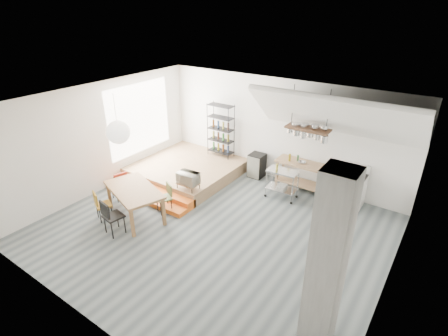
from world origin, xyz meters
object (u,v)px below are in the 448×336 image
Objects in this scene: stove at (353,190)px; mini_fridge at (257,165)px; rolling_cart at (282,180)px; dining_table at (134,192)px.

stove is 1.50× the size of mini_fridge.
stove is 1.95m from rolling_cart.
rolling_cart reaches higher than mini_fridge.
stove is 3.08m from mini_fridge.
mini_fridge is at bearing 179.18° from stove.
dining_table is 4.15m from mini_fridge.
stove reaches higher than dining_table.
rolling_cart reaches higher than dining_table.
stove is at bearing 18.98° from rolling_cart.
mini_fridge is at bearing 89.08° from dining_table.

